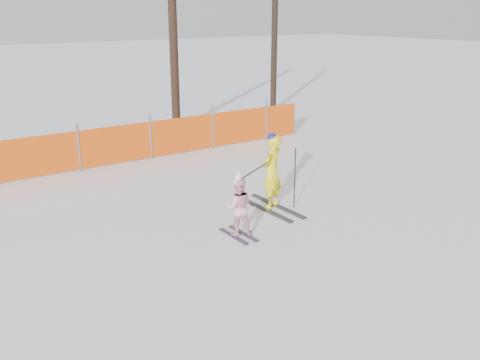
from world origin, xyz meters
TOP-DOWN VIEW (x-y plane):
  - ground at (0.00, 0.00)m, footprint 120.00×120.00m
  - adult at (1.20, 1.08)m, footprint 0.66×1.72m
  - child at (-0.16, 0.33)m, footprint 0.65×0.86m
  - ski_poles at (1.08, 0.80)m, footprint 1.72×0.65m
  - safety_fence at (-1.56, 6.01)m, footprint 15.19×0.06m
  - tree_trunks at (5.10, 9.29)m, footprint 5.22×1.16m

SIDE VIEW (x-z plane):
  - ground at x=0.00m, z-range 0.00..0.00m
  - safety_fence at x=-1.56m, z-range -0.07..1.18m
  - child at x=-0.16m, z-range -0.05..1.20m
  - adult at x=1.20m, z-range -0.01..1.60m
  - ski_poles at x=1.08m, z-range 0.21..1.48m
  - tree_trunks at x=5.10m, z-range -0.29..6.66m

